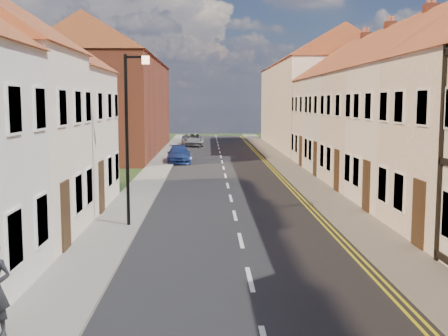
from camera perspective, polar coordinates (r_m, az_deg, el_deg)
road at (r=30.11m, az=0.38°, el=-1.81°), size 7.00×90.00×0.02m
pavement_left at (r=30.27m, az=-7.98°, el=-1.73°), size 1.80×90.00×0.12m
pavement_right at (r=30.58m, az=8.65°, el=-1.66°), size 1.80×90.00×0.12m
cottage_r_pink at (r=30.47m, az=18.34°, el=6.38°), size 8.30×6.00×9.00m
cottage_r_white_far at (r=35.59m, az=15.37°, el=6.49°), size 8.30×5.20×9.00m
cottage_r_cream_far at (r=40.79m, az=13.15°, el=6.55°), size 8.30×6.00×9.00m
cottage_l_pink at (r=25.01m, az=-21.02°, el=6.03°), size 8.30×6.30×8.80m
block_right_far at (r=55.73m, az=9.14°, el=7.49°), size 8.30×24.20×10.50m
block_left_far at (r=50.44m, az=-11.15°, el=7.53°), size 8.30×24.20×10.50m
lamppost at (r=19.97m, az=-9.60°, el=3.93°), size 0.88×0.15×6.00m
car_far at (r=41.49m, az=-4.60°, el=1.36°), size 1.95×4.30×1.22m
car_distant at (r=57.28m, az=-3.23°, el=2.90°), size 2.37×4.83×1.32m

